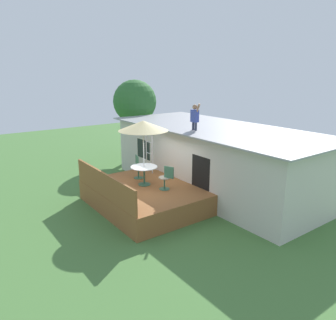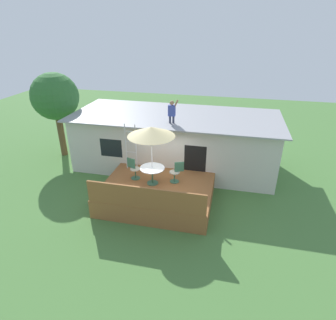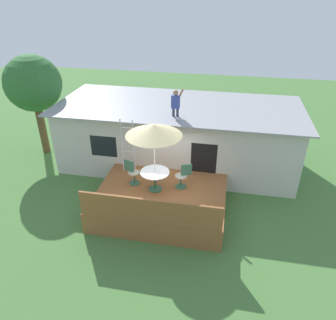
{
  "view_description": "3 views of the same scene",
  "coord_description": "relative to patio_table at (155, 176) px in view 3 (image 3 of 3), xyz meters",
  "views": [
    {
      "loc": [
        10.16,
        -6.35,
        5.12
      ],
      "look_at": [
        0.35,
        0.79,
        1.82
      ],
      "focal_mm": 34.92,
      "sensor_mm": 36.0,
      "label": 1
    },
    {
      "loc": [
        2.78,
        -10.09,
        7.03
      ],
      "look_at": [
        0.19,
        1.15,
        1.44
      ],
      "focal_mm": 30.59,
      "sensor_mm": 36.0,
      "label": 2
    },
    {
      "loc": [
        2.06,
        -9.3,
        7.43
      ],
      "look_at": [
        0.15,
        0.49,
        1.84
      ],
      "focal_mm": 34.26,
      "sensor_mm": 36.0,
      "label": 3
    }
  ],
  "objects": [
    {
      "name": "patio_table",
      "position": [
        0.0,
        0.0,
        0.0
      ],
      "size": [
        1.04,
        1.04,
        0.74
      ],
      "color": "#33664C",
      "rests_on": "deck"
    },
    {
      "name": "deck_railing",
      "position": [
        0.24,
        -1.83,
        -0.14
      ],
      "size": [
        4.5,
        0.08,
        0.9
      ],
      "primitive_type": "cube",
      "color": "brown",
      "rests_on": "deck"
    },
    {
      "name": "ground_plane",
      "position": [
        0.24,
        -0.07,
        -1.39
      ],
      "size": [
        40.0,
        40.0,
        0.0
      ],
      "primitive_type": "plane",
      "color": "#477538"
    },
    {
      "name": "patio_chair_right",
      "position": [
        0.95,
        0.37,
        -0.13
      ],
      "size": [
        0.6,
        0.44,
        0.92
      ],
      "rotation": [
        0.0,
        0.0,
        -2.77
      ],
      "color": "#33664C",
      "rests_on": "deck"
    },
    {
      "name": "patio_chair_left",
      "position": [
        -0.92,
        0.27,
        -0.13
      ],
      "size": [
        0.61,
        0.44,
        0.92
      ],
      "rotation": [
        0.0,
        0.0,
        -0.28
      ],
      "color": "#33664C",
      "rests_on": "deck"
    },
    {
      "name": "patio_umbrella",
      "position": [
        0.0,
        -0.0,
        1.76
      ],
      "size": [
        1.9,
        1.9,
        2.54
      ],
      "color": "silver",
      "rests_on": "deck"
    },
    {
      "name": "step_ladder",
      "position": [
        -1.31,
        1.09,
        0.51
      ],
      "size": [
        0.52,
        0.04,
        2.2
      ],
      "color": "silver",
      "rests_on": "deck"
    },
    {
      "name": "person_figure",
      "position": [
        0.34,
        2.26,
        2.01
      ],
      "size": [
        0.47,
        0.2,
        1.11
      ],
      "color": "#33384C",
      "rests_on": "house"
    },
    {
      "name": "backyard_tree",
      "position": [
        -6.33,
        3.36,
        1.99
      ],
      "size": [
        2.52,
        2.52,
        4.68
      ],
      "color": "brown",
      "rests_on": "ground"
    },
    {
      "name": "house",
      "position": [
        0.24,
        3.53,
        0.01
      ],
      "size": [
        10.5,
        4.5,
        2.79
      ],
      "color": "beige",
      "rests_on": "ground"
    },
    {
      "name": "deck",
      "position": [
        0.24,
        -0.07,
        -0.99
      ],
      "size": [
        4.6,
        3.63,
        0.8
      ],
      "primitive_type": "cube",
      "color": "brown",
      "rests_on": "ground"
    }
  ]
}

